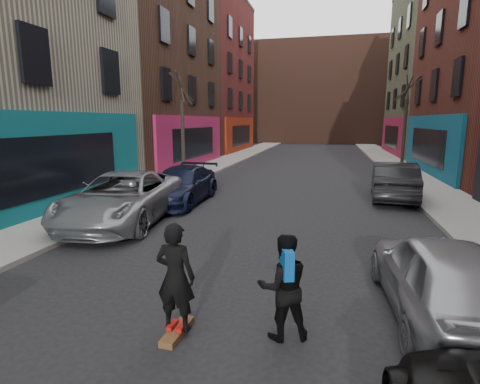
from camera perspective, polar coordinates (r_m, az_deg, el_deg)
The scene contains 13 objects.
sidewalk_left at distance 32.61m, azimuth -0.71°, elevation 5.33°, with size 2.50×84.00×0.13m, color gray.
sidewalk_right at distance 31.95m, azimuth 21.66°, elevation 4.46°, with size 2.50×84.00×0.13m, color gray.
buildings_left at distance 23.70m, azimuth -29.14°, elevation 21.87°, with size 12.00×56.00×16.50m, color #551E18.
building_far at distance 57.62m, azimuth 12.13°, elevation 14.39°, with size 40.00×10.00×14.00m, color #47281E.
tree_left_far at distance 21.01m, azimuth -8.78°, elevation 11.22°, with size 2.00×2.00×6.50m, color black, non-canonical shape.
tree_right_far at distance 25.87m, azimuth 23.93°, elevation 10.67°, with size 2.00×2.00×6.80m, color black, non-canonical shape.
parked_left_far at distance 12.40m, azimuth -17.34°, elevation -0.83°, with size 2.62×5.69×1.58m, color gray.
parked_left_end at distance 14.85m, azimuth -8.99°, elevation 1.04°, with size 1.96×4.82×1.40m, color black.
parked_right_far at distance 6.93m, azimuth 28.61°, elevation -11.42°, with size 1.70×4.23×1.44m, color #989AA0.
parked_right_end at distance 16.62m, azimuth 22.36°, elevation 1.63°, with size 1.63×4.67×1.54m, color black.
skateboard at distance 6.12m, azimuth -9.53°, elevation -20.20°, with size 0.22×0.80×0.10m, color brown.
skateboarder at distance 5.72m, azimuth -9.81°, elevation -12.63°, with size 0.60×0.40×1.66m, color black.
pedestrian at distance 5.67m, azimuth 6.64°, elevation -14.06°, with size 0.94×0.84×1.60m.
Camera 1 is at (1.69, -1.47, 3.19)m, focal length 28.00 mm.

